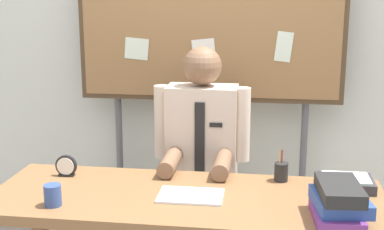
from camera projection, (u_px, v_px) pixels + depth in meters
name	position (u px, v px, depth m)	size (l,w,h in m)	color
back_wall	(213.00, 41.00, 3.48)	(6.40, 0.08, 2.70)	silver
desk	(187.00, 212.00, 2.53)	(1.88, 0.69, 0.73)	brown
person	(202.00, 172.00, 3.09)	(0.55, 0.56, 1.37)	#2D2D33
bulletin_board	(210.00, 12.00, 3.24)	(1.66, 0.09, 2.15)	#4C3823
book_stack	(339.00, 202.00, 2.23)	(0.25, 0.33, 0.16)	#72337F
open_notebook	(191.00, 196.00, 2.49)	(0.30, 0.20, 0.01)	white
desk_clock	(66.00, 167.00, 2.76)	(0.11, 0.04, 0.11)	black
coffee_mug	(53.00, 195.00, 2.38)	(0.08, 0.08, 0.10)	#334C8C
pen_holder	(281.00, 172.00, 2.69)	(0.07, 0.07, 0.16)	#262626
paper_tray	(346.00, 183.00, 2.60)	(0.26, 0.20, 0.06)	#333338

